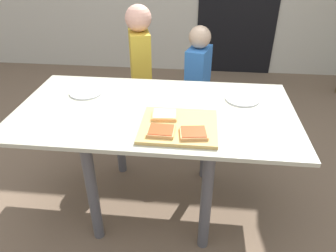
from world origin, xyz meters
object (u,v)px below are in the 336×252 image
(pizza_slice_near_left, at_px, (161,131))
(child_right, at_px, (198,80))
(plate_white_right, at_px, (242,99))
(cutting_board, at_px, (179,126))
(child_left, at_px, (141,66))
(pizza_slice_far_left, at_px, (164,115))
(pizza_slice_near_right, at_px, (194,133))
(plate_white_left, at_px, (86,92))
(dining_table, at_px, (155,125))

(pizza_slice_near_left, xyz_separation_m, child_right, (0.15, 1.03, -0.18))
(plate_white_right, bearing_deg, cutting_board, -134.70)
(cutting_board, distance_m, child_left, 1.00)
(pizza_slice_far_left, distance_m, pizza_slice_near_left, 0.15)
(pizza_slice_far_left, height_order, plate_white_right, pizza_slice_far_left)
(pizza_slice_near_right, height_order, plate_white_left, pizza_slice_near_right)
(dining_table, relative_size, child_left, 1.38)
(pizza_slice_far_left, xyz_separation_m, child_left, (-0.28, 0.86, -0.08))
(cutting_board, relative_size, pizza_slice_near_left, 2.91)
(dining_table, xyz_separation_m, pizza_slice_near_right, (0.21, -0.26, 0.13))
(pizza_slice_far_left, bearing_deg, child_right, 80.19)
(cutting_board, relative_size, child_right, 0.39)
(plate_white_left, height_order, child_right, child_right)
(child_left, bearing_deg, pizza_slice_far_left, -71.89)
(dining_table, relative_size, plate_white_left, 7.77)
(pizza_slice_near_right, height_order, child_right, child_right)
(cutting_board, bearing_deg, pizza_slice_near_right, -47.55)
(pizza_slice_near_left, bearing_deg, plate_white_right, 45.39)
(child_right, bearing_deg, pizza_slice_near_right, -90.10)
(cutting_board, xyz_separation_m, plate_white_left, (-0.57, 0.33, -0.00))
(pizza_slice_near_right, bearing_deg, child_right, 89.90)
(pizza_slice_near_right, height_order, plate_white_right, pizza_slice_near_right)
(plate_white_right, height_order, child_left, child_left)
(dining_table, distance_m, pizza_slice_near_right, 0.36)
(pizza_slice_near_left, height_order, child_right, child_right)
(pizza_slice_near_left, relative_size, plate_white_right, 0.66)
(pizza_slice_near_right, relative_size, plate_white_left, 0.72)
(dining_table, height_order, child_right, child_right)
(dining_table, bearing_deg, cutting_board, -51.50)
(cutting_board, relative_size, child_left, 0.34)
(cutting_board, height_order, child_left, child_left)
(pizza_slice_near_right, distance_m, child_right, 1.05)
(child_left, bearing_deg, plate_white_left, -109.35)
(pizza_slice_far_left, relative_size, child_right, 0.14)
(dining_table, distance_m, pizza_slice_far_left, 0.18)
(child_left, distance_m, child_right, 0.44)
(cutting_board, distance_m, pizza_slice_near_right, 0.11)
(plate_white_right, height_order, child_right, child_right)
(child_right, bearing_deg, pizza_slice_near_left, -98.31)
(pizza_slice_near_left, relative_size, child_right, 0.13)
(cutting_board, height_order, plate_white_right, cutting_board)
(plate_white_right, relative_size, child_left, 0.18)
(dining_table, xyz_separation_m, pizza_slice_near_left, (0.07, -0.25, 0.13))
(dining_table, height_order, plate_white_right, plate_white_right)
(pizza_slice_far_left, height_order, child_left, child_left)
(pizza_slice_near_right, xyz_separation_m, child_right, (0.00, 1.03, -0.18))
(dining_table, bearing_deg, child_left, 106.06)
(dining_table, distance_m, pizza_slice_near_left, 0.29)
(cutting_board, bearing_deg, plate_white_right, 45.30)
(pizza_slice_near_right, distance_m, pizza_slice_far_left, 0.21)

